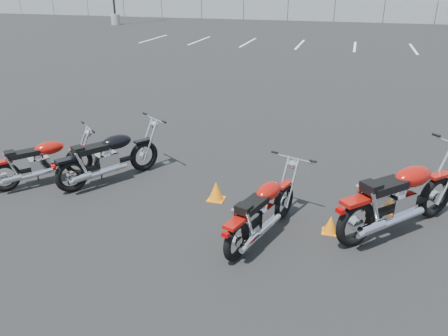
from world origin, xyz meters
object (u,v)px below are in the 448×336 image
(motorcycle_second_black, at_px, (109,157))
(motorcycle_third_red, at_px, (262,210))
(motorcycle_rear_red, at_px, (400,198))
(motorcycle_front_red, at_px, (41,161))

(motorcycle_second_black, height_order, motorcycle_third_red, motorcycle_second_black)
(motorcycle_rear_red, bearing_deg, motorcycle_front_red, -179.50)
(motorcycle_front_red, xyz_separation_m, motorcycle_second_black, (1.12, 0.42, 0.05))
(motorcycle_second_black, bearing_deg, motorcycle_third_red, -19.74)
(motorcycle_second_black, distance_m, motorcycle_rear_red, 4.95)
(motorcycle_third_red, relative_size, motorcycle_rear_red, 0.94)
(motorcycle_second_black, height_order, motorcycle_rear_red, motorcycle_rear_red)
(motorcycle_front_red, relative_size, motorcycle_rear_red, 0.81)
(motorcycle_front_red, bearing_deg, motorcycle_third_red, -9.24)
(motorcycle_third_red, height_order, motorcycle_rear_red, motorcycle_rear_red)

